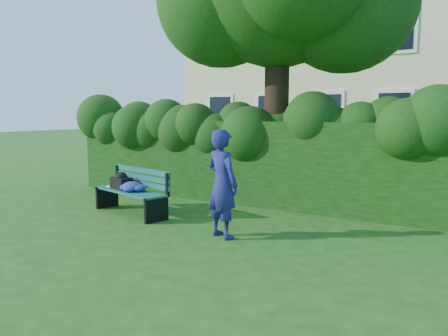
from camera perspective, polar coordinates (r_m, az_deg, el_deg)
The scene contains 5 objects.
ground at distance 7.84m, azimuth -2.33°, elevation -7.37°, with size 80.00×80.00×0.00m, color #214E16.
apartment_building at distance 21.10m, azimuth 20.56°, elevation 17.75°, with size 16.00×8.08×12.00m.
hedge at distance 9.55m, azimuth 5.07°, elevation 0.72°, with size 10.00×1.00×1.80m.
park_bench at distance 8.77m, azimuth -12.12°, elevation -2.63°, with size 1.91×0.96×0.89m.
man_reading at distance 6.88m, azimuth -0.22°, elevation -2.07°, with size 0.63×0.41×1.73m, color navy.
Camera 1 is at (4.27, -6.28, 1.97)m, focal length 35.00 mm.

